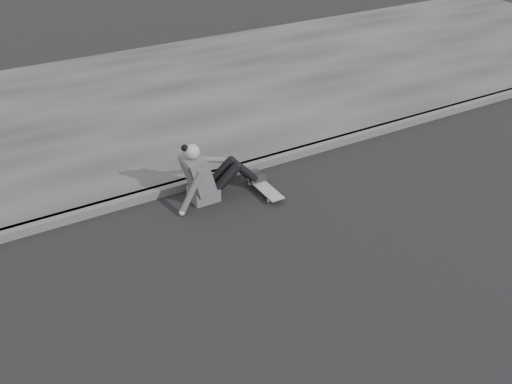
% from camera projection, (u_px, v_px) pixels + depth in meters
% --- Properties ---
extents(ground, '(80.00, 80.00, 0.00)m').
position_uv_depth(ground, '(321.00, 281.00, 6.32)').
color(ground, black).
rests_on(ground, ground).
extents(curb, '(24.00, 0.16, 0.12)m').
position_uv_depth(curb, '(216.00, 176.00, 8.19)').
color(curb, '#4C4C4C').
rests_on(curb, ground).
extents(sidewalk, '(24.00, 6.00, 0.12)m').
position_uv_depth(sidewalk, '(142.00, 104.00, 10.41)').
color(sidewalk, '#373737').
rests_on(sidewalk, ground).
extents(skateboard, '(0.20, 0.78, 0.09)m').
position_uv_depth(skateboard, '(264.00, 188.00, 7.89)').
color(skateboard, gray).
rests_on(skateboard, ground).
extents(seated_woman, '(1.38, 0.46, 0.88)m').
position_uv_depth(seated_woman, '(207.00, 175.00, 7.61)').
color(seated_woman, '#4C4C4E').
rests_on(seated_woman, ground).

